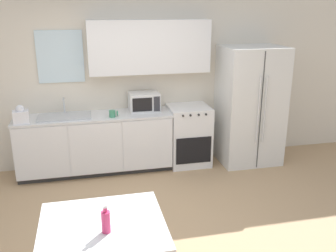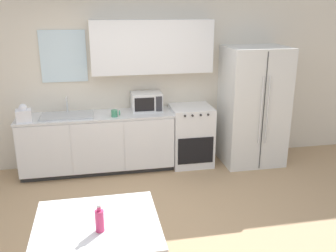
{
  "view_description": "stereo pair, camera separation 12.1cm",
  "coord_description": "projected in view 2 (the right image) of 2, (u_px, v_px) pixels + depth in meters",
  "views": [
    {
      "loc": [
        -0.57,
        -3.64,
        2.43
      ],
      "look_at": [
        0.37,
        0.5,
        1.05
      ],
      "focal_mm": 40.0,
      "sensor_mm": 36.0,
      "label": 1
    },
    {
      "loc": [
        -0.45,
        -3.66,
        2.43
      ],
      "look_at": [
        0.37,
        0.5,
        1.05
      ],
      "focal_mm": 40.0,
      "sensor_mm": 36.0,
      "label": 2
    }
  ],
  "objects": [
    {
      "name": "ground_plane",
      "position": [
        145.0,
        229.0,
        4.25
      ],
      "size": [
        12.0,
        12.0,
        0.0
      ],
      "primitive_type": "plane",
      "color": "tan"
    },
    {
      "name": "wall_back",
      "position": [
        129.0,
        73.0,
        5.69
      ],
      "size": [
        12.0,
        0.38,
        2.7
      ],
      "color": "beige",
      "rests_on": "ground_plane"
    },
    {
      "name": "kitchen_counter",
      "position": [
        98.0,
        143.0,
        5.63
      ],
      "size": [
        2.27,
        0.61,
        0.89
      ],
      "color": "#333333",
      "rests_on": "ground_plane"
    },
    {
      "name": "oven_range",
      "position": [
        191.0,
        135.0,
        5.88
      ],
      "size": [
        0.63,
        0.62,
        0.94
      ],
      "color": "white",
      "rests_on": "ground_plane"
    },
    {
      "name": "refrigerator",
      "position": [
        253.0,
        106.0,
        5.85
      ],
      "size": [
        0.93,
        0.81,
        1.84
      ],
      "color": "silver",
      "rests_on": "ground_plane"
    },
    {
      "name": "kitchen_sink",
      "position": [
        67.0,
        115.0,
        5.42
      ],
      "size": [
        0.75,
        0.43,
        0.25
      ],
      "color": "#B7BABC",
      "rests_on": "kitchen_counter"
    },
    {
      "name": "microwave",
      "position": [
        146.0,
        101.0,
        5.67
      ],
      "size": [
        0.45,
        0.36,
        0.28
      ],
      "color": "silver",
      "rests_on": "kitchen_counter"
    },
    {
      "name": "coffee_mug",
      "position": [
        115.0,
        113.0,
        5.38
      ],
      "size": [
        0.13,
        0.09,
        0.1
      ],
      "color": "#3F8C66",
      "rests_on": "kitchen_counter"
    },
    {
      "name": "grocery_bag_0",
      "position": [
        24.0,
        114.0,
        5.13
      ],
      "size": [
        0.23,
        0.2,
        0.25
      ],
      "rotation": [
        0.0,
        0.0,
        0.14
      ],
      "color": "white",
      "rests_on": "kitchen_counter"
    },
    {
      "name": "dining_table",
      "position": [
        98.0,
        235.0,
        3.02
      ],
      "size": [
        0.99,
        0.89,
        0.77
      ],
      "color": "white",
      "rests_on": "ground_plane"
    },
    {
      "name": "drink_bottle",
      "position": [
        100.0,
        220.0,
        2.86
      ],
      "size": [
        0.07,
        0.07,
        0.23
      ],
      "color": "#DB386B",
      "rests_on": "dining_table"
    }
  ]
}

